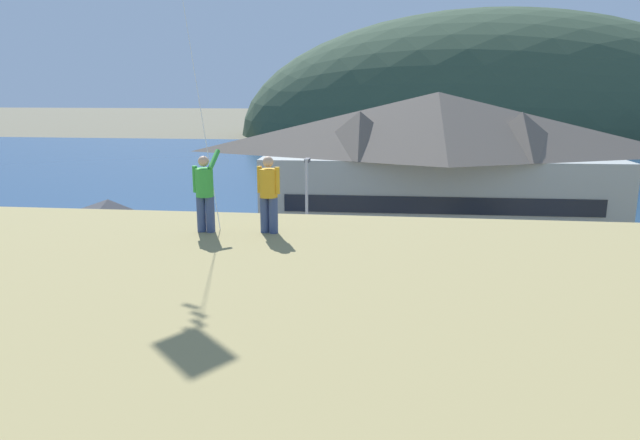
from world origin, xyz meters
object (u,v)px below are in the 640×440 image
at_px(storage_shed_waterside, 317,207).
at_px(person_companion, 269,192).
at_px(storage_shed_near_lot, 112,248).
at_px(harbor_lodge, 436,163).
at_px(moored_boat_wharfside, 323,194).
at_px(parked_car_mid_row_far, 217,289).
at_px(parking_light_pole, 307,213).
at_px(person_kite_flyer, 205,191).
at_px(parked_car_front_row_red, 630,377).
at_px(parked_car_front_row_end, 560,310).
at_px(parked_car_back_row_right, 65,335).
at_px(parked_car_lone_by_shed, 421,346).
at_px(wharf_dock, 360,201).

xyz_separation_m(storage_shed_waterside, person_companion, (2.26, -27.19, 5.88)).
distance_m(storage_shed_near_lot, person_companion, 18.93).
height_order(harbor_lodge, person_companion, harbor_lodge).
bearing_deg(moored_boat_wharfside, parked_car_mid_row_far, -93.99).
bearing_deg(parked_car_mid_row_far, parking_light_pole, 46.90).
bearing_deg(harbor_lodge, parked_car_mid_row_far, -126.99).
height_order(storage_shed_waterside, parking_light_pole, parking_light_pole).
distance_m(person_kite_flyer, person_companion, 1.45).
distance_m(moored_boat_wharfside, parked_car_front_row_red, 38.19).
bearing_deg(harbor_lodge, storage_shed_waterside, -171.06).
bearing_deg(storage_shed_near_lot, harbor_lodge, 39.80).
bearing_deg(parked_car_mid_row_far, parked_car_front_row_end, -3.29).
bearing_deg(parked_car_back_row_right, parked_car_lone_by_shed, 2.72).
relative_size(wharf_dock, parked_car_front_row_red, 2.95).
bearing_deg(storage_shed_waterside, wharf_dock, 80.04).
xyz_separation_m(harbor_lodge, parked_car_front_row_end, (4.39, -16.08, -4.44)).
height_order(moored_boat_wharfside, person_companion, person_companion).
bearing_deg(moored_boat_wharfside, parking_light_pole, -85.57).
relative_size(storage_shed_near_lot, storage_shed_waterside, 1.39).
height_order(harbor_lodge, parked_car_back_row_right, harbor_lodge).
xyz_separation_m(storage_shed_waterside, wharf_dock, (2.34, 13.33, -2.05)).
distance_m(storage_shed_waterside, parked_car_front_row_end, 19.47).
bearing_deg(parked_car_front_row_red, wharf_dock, 107.62).
bearing_deg(storage_shed_near_lot, parked_car_front_row_end, -4.86).
height_order(parking_light_pole, person_kite_flyer, person_kite_flyer).
height_order(parked_car_back_row_right, person_kite_flyer, person_kite_flyer).
bearing_deg(parked_car_front_row_end, person_kite_flyer, -133.34).
distance_m(parked_car_lone_by_shed, parked_car_front_row_red, 7.05).
bearing_deg(harbor_lodge, person_kite_flyer, -104.51).
bearing_deg(parked_car_lone_by_shed, harbor_lodge, 84.76).
bearing_deg(parking_light_pole, parked_car_back_row_right, -128.95).
bearing_deg(storage_shed_near_lot, parked_car_back_row_right, -79.02).
height_order(parked_car_front_row_red, person_companion, person_companion).
bearing_deg(parking_light_pole, harbor_lodge, 55.59).
height_order(harbor_lodge, wharf_dock, harbor_lodge).
relative_size(moored_boat_wharfside, parked_car_mid_row_far, 1.79).
height_order(storage_shed_near_lot, person_kite_flyer, person_kite_flyer).
distance_m(storage_shed_waterside, parked_car_mid_row_far, 14.31).
xyz_separation_m(parked_car_front_row_red, person_kite_flyer, (-12.38, -6.46, 7.23)).
bearing_deg(parking_light_pole, parked_car_front_row_end, -22.85).
relative_size(harbor_lodge, storage_shed_near_lot, 3.15).
relative_size(moored_boat_wharfside, person_kite_flyer, 4.13).
distance_m(harbor_lodge, moored_boat_wharfside, 16.96).
height_order(parked_car_front_row_end, parked_car_front_row_red, same).
xyz_separation_m(moored_boat_wharfside, parked_car_lone_by_shed, (7.56, -33.77, 0.34)).
bearing_deg(parked_car_front_row_end, parked_car_front_row_red, -84.37).
relative_size(storage_shed_waterside, parked_car_mid_row_far, 1.34).
distance_m(parked_car_back_row_right, parked_car_lone_by_shed, 13.89).
height_order(storage_shed_waterside, person_kite_flyer, person_kite_flyer).
bearing_deg(parked_car_mid_row_far, parked_car_back_row_right, -125.79).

